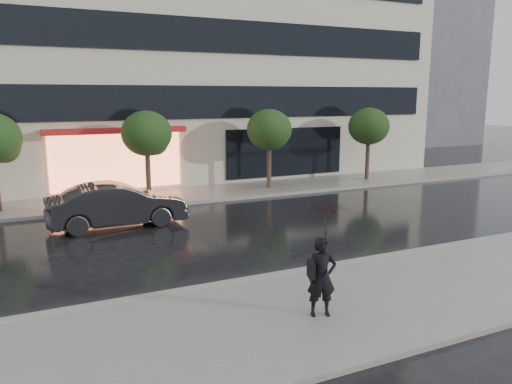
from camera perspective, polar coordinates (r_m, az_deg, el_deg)
ground at (r=14.98m, az=8.54°, el=-7.15°), size 120.00×120.00×0.00m
sidewalk_near at (r=12.57m, az=16.94°, el=-10.86°), size 60.00×4.50×0.12m
sidewalk_far at (r=23.89m, az=-5.22°, el=-0.09°), size 60.00×3.50×0.12m
curb_near at (r=14.19m, az=10.81°, el=-7.98°), size 60.00×0.25×0.14m
curb_far at (r=22.28m, az=-3.67°, el=-0.85°), size 60.00×0.25×0.14m
office_building at (r=31.12m, az=-10.72°, el=18.89°), size 30.00×12.76×18.00m
bg_building_right at (r=52.45m, az=15.69°, el=14.29°), size 12.00×12.00×16.00m
tree_mid_west at (r=22.46m, az=-12.26°, el=6.38°), size 2.20×2.20×3.99m
tree_mid_east at (r=24.52m, az=1.61°, el=6.99°), size 2.20×2.20×3.99m
tree_far_east at (r=27.75m, az=12.82°, el=7.19°), size 2.20×2.20×3.99m
parked_car at (r=18.43m, az=-15.58°, el=-1.45°), size 4.84×1.75×1.59m
pedestrian_with_umbrella at (r=10.28m, az=7.82°, el=-5.63°), size 1.23×1.24×2.40m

